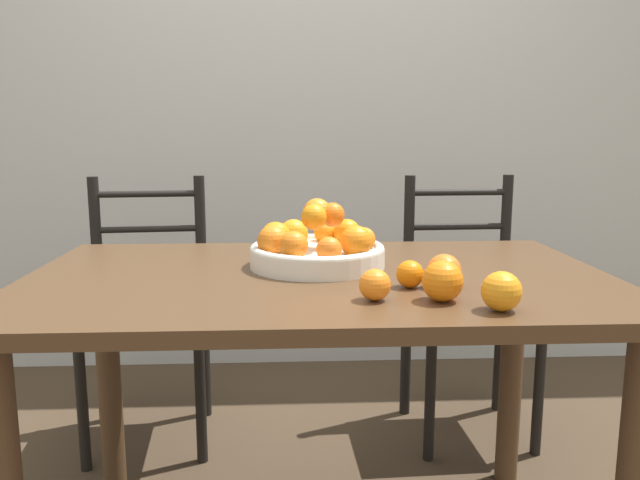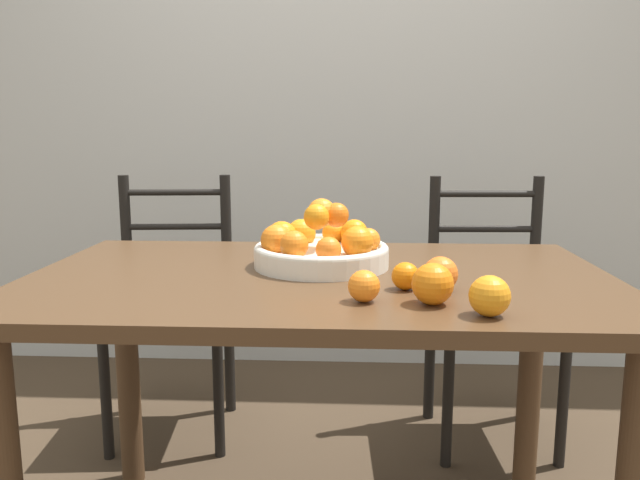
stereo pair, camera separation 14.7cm
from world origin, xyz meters
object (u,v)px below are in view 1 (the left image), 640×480
Objects in this scene: fruit_bowl at (316,247)px; orange_loose_2 at (444,271)px; orange_loose_1 at (442,281)px; chair_left at (147,311)px; orange_loose_4 at (501,291)px; orange_loose_0 at (375,285)px; orange_loose_3 at (410,274)px; chair_right at (467,306)px.

fruit_bowl reaches higher than orange_loose_2.
chair_left is at bearing 130.04° from orange_loose_1.
orange_loose_4 is 1.43m from chair_left.
fruit_bowl reaches higher than orange_loose_4.
fruit_bowl reaches higher than orange_loose_0.
orange_loose_3 is 0.24m from orange_loose_4.
orange_loose_3 is (-0.07, 0.01, -0.01)m from orange_loose_2.
chair_left is (-0.82, 0.97, -0.34)m from orange_loose_1.
fruit_bowl is 0.92m from chair_left.
orange_loose_0 is at bearing -131.89° from orange_loose_3.
orange_loose_0 is 0.19m from orange_loose_2.
fruit_bowl is 0.36× the size of chair_left.
orange_loose_1 is (0.24, -0.34, -0.01)m from fruit_bowl.
chair_right is (0.31, 0.86, -0.33)m from orange_loose_2.
orange_loose_2 is 1.24× the size of orange_loose_3.
orange_loose_1 is 0.12m from orange_loose_3.
orange_loose_0 is 0.14m from orange_loose_3.
fruit_bowl is 0.53m from orange_loose_4.
orange_loose_1 is at bearing -69.26° from orange_loose_3.
orange_loose_4 is (0.23, -0.09, 0.01)m from orange_loose_0.
chair_left is at bearing 177.53° from chair_right.
chair_left is (-0.68, 0.96, -0.33)m from orange_loose_0.
orange_loose_2 is 0.97× the size of orange_loose_4.
chair_right reaches higher than orange_loose_1.
orange_loose_3 is at bearing -53.11° from chair_left.
fruit_bowl is at bearing 139.21° from orange_loose_2.
orange_loose_3 is (-0.04, 0.12, -0.01)m from orange_loose_1.
orange_loose_2 is 0.08× the size of chair_right.
orange_loose_1 reaches higher than orange_loose_4.
chair_right is at bearing 76.77° from orange_loose_4.
orange_loose_4 is at bearing -20.64° from orange_loose_0.
fruit_bowl reaches higher than orange_loose_1.
chair_left is at bearing 132.06° from orange_loose_3.
orange_loose_4 is (0.10, -0.07, -0.00)m from orange_loose_1.
orange_loose_1 is 1.08× the size of orange_loose_4.
chair_right is at bearing 70.19° from orange_loose_2.
orange_loose_4 is 0.08× the size of chair_left.
orange_loose_1 is at bearing -5.48° from orange_loose_0.
chair_right is at bearing 65.81° from orange_loose_3.
orange_loose_0 is (0.10, -0.33, -0.02)m from fruit_bowl.
chair_right is (0.39, 0.86, -0.32)m from orange_loose_3.
orange_loose_2 is 0.08× the size of chair_left.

